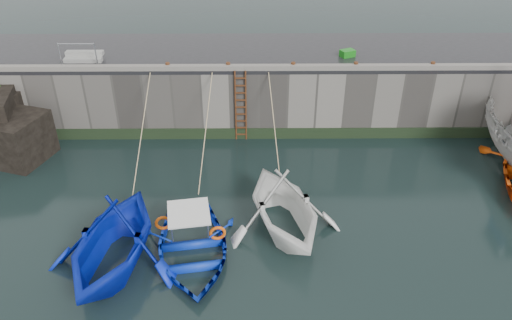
{
  "coord_description": "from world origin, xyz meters",
  "views": [
    {
      "loc": [
        -1.5,
        -9.36,
        10.85
      ],
      "look_at": [
        -1.38,
        6.21,
        1.2
      ],
      "focal_mm": 35.0,
      "sensor_mm": 36.0,
      "label": 1
    }
  ],
  "objects_px": {
    "bollard_e": "(433,65)",
    "boat_near_white": "(117,264)",
    "fish_crate": "(347,53)",
    "bollard_a": "(168,66)",
    "bollard_c": "(293,65)",
    "bollard_d": "(356,65)",
    "boat_near_blacktrim": "(283,228)",
    "ladder": "(241,106)",
    "bollard_b": "(228,66)",
    "boat_near_blue": "(192,253)"
  },
  "relations": [
    {
      "from": "bollard_e",
      "to": "boat_near_white",
      "type": "bearing_deg",
      "value": -144.99
    },
    {
      "from": "fish_crate",
      "to": "bollard_a",
      "type": "xyz_separation_m",
      "value": [
        -7.69,
        -1.43,
        -0.01
      ]
    },
    {
      "from": "boat_near_white",
      "to": "bollard_e",
      "type": "xyz_separation_m",
      "value": [
        11.7,
        8.19,
        3.3
      ]
    },
    {
      "from": "bollard_a",
      "to": "bollard_c",
      "type": "height_order",
      "value": "same"
    },
    {
      "from": "bollard_d",
      "to": "boat_near_blacktrim",
      "type": "bearing_deg",
      "value": -116.82
    },
    {
      "from": "ladder",
      "to": "boat_near_white",
      "type": "relative_size",
      "value": 0.65
    },
    {
      "from": "boat_near_blacktrim",
      "to": "bollard_b",
      "type": "distance_m",
      "value": 7.56
    },
    {
      "from": "bollard_c",
      "to": "bollard_d",
      "type": "xyz_separation_m",
      "value": [
        2.6,
        0.0,
        0.0
      ]
    },
    {
      "from": "ladder",
      "to": "bollard_d",
      "type": "xyz_separation_m",
      "value": [
        4.8,
        0.34,
        1.71
      ]
    },
    {
      "from": "boat_near_white",
      "to": "bollard_b",
      "type": "bearing_deg",
      "value": 77.03
    },
    {
      "from": "boat_near_blacktrim",
      "to": "bollard_c",
      "type": "height_order",
      "value": "bollard_c"
    },
    {
      "from": "bollard_a",
      "to": "bollard_b",
      "type": "height_order",
      "value": "same"
    },
    {
      "from": "bollard_a",
      "to": "bollard_d",
      "type": "xyz_separation_m",
      "value": [
        7.8,
        0.0,
        0.0
      ]
    },
    {
      "from": "bollard_b",
      "to": "fish_crate",
      "type": "bearing_deg",
      "value": 15.44
    },
    {
      "from": "boat_near_blue",
      "to": "bollard_b",
      "type": "distance_m",
      "value": 8.45
    },
    {
      "from": "fish_crate",
      "to": "boat_near_white",
      "type": "bearing_deg",
      "value": -155.47
    },
    {
      "from": "bollard_b",
      "to": "boat_near_blue",
      "type": "bearing_deg",
      "value": -96.86
    },
    {
      "from": "fish_crate",
      "to": "boat_near_blue",
      "type": "bearing_deg",
      "value": -148.14
    },
    {
      "from": "bollard_c",
      "to": "bollard_d",
      "type": "distance_m",
      "value": 2.6
    },
    {
      "from": "bollard_c",
      "to": "ladder",
      "type": "bearing_deg",
      "value": -171.33
    },
    {
      "from": "boat_near_blue",
      "to": "fish_crate",
      "type": "relative_size",
      "value": 7.66
    },
    {
      "from": "ladder",
      "to": "fish_crate",
      "type": "height_order",
      "value": "fish_crate"
    },
    {
      "from": "ladder",
      "to": "boat_near_blacktrim",
      "type": "distance_m",
      "value": 6.54
    },
    {
      "from": "bollard_d",
      "to": "bollard_e",
      "type": "xyz_separation_m",
      "value": [
        3.2,
        0.0,
        0.0
      ]
    },
    {
      "from": "bollard_c",
      "to": "bollard_d",
      "type": "relative_size",
      "value": 1.0
    },
    {
      "from": "fish_crate",
      "to": "bollard_e",
      "type": "distance_m",
      "value": 3.61
    },
    {
      "from": "bollard_e",
      "to": "ladder",
      "type": "bearing_deg",
      "value": -177.6
    },
    {
      "from": "bollard_a",
      "to": "bollard_b",
      "type": "xyz_separation_m",
      "value": [
        2.5,
        0.0,
        0.0
      ]
    },
    {
      "from": "bollard_a",
      "to": "ladder",
      "type": "bearing_deg",
      "value": -6.38
    },
    {
      "from": "bollard_c",
      "to": "bollard_e",
      "type": "relative_size",
      "value": 1.0
    },
    {
      "from": "ladder",
      "to": "boat_near_blue",
      "type": "height_order",
      "value": "ladder"
    },
    {
      "from": "bollard_c",
      "to": "boat_near_white",
      "type": "bearing_deg",
      "value": -125.76
    },
    {
      "from": "boat_near_white",
      "to": "boat_near_blue",
      "type": "relative_size",
      "value": 1.07
    },
    {
      "from": "ladder",
      "to": "bollard_c",
      "type": "distance_m",
      "value": 2.81
    },
    {
      "from": "boat_near_white",
      "to": "bollard_e",
      "type": "height_order",
      "value": "bollard_e"
    },
    {
      "from": "boat_near_white",
      "to": "bollard_a",
      "type": "xyz_separation_m",
      "value": [
        0.7,
        8.19,
        3.3
      ]
    },
    {
      "from": "boat_near_white",
      "to": "boat_near_blue",
      "type": "xyz_separation_m",
      "value": [
        2.27,
        0.47,
        0.0
      ]
    },
    {
      "from": "ladder",
      "to": "fish_crate",
      "type": "xyz_separation_m",
      "value": [
        4.69,
        1.77,
        1.72
      ]
    },
    {
      "from": "bollard_c",
      "to": "boat_near_blacktrim",
      "type": "bearing_deg",
      "value": -96.03
    },
    {
      "from": "ladder",
      "to": "boat_near_blue",
      "type": "bearing_deg",
      "value": -100.95
    },
    {
      "from": "boat_near_blacktrim",
      "to": "ladder",
      "type": "bearing_deg",
      "value": 87.62
    },
    {
      "from": "fish_crate",
      "to": "bollard_c",
      "type": "xyz_separation_m",
      "value": [
        -2.49,
        -1.43,
        -0.01
      ]
    },
    {
      "from": "boat_near_white",
      "to": "bollard_e",
      "type": "distance_m",
      "value": 14.66
    },
    {
      "from": "bollard_b",
      "to": "bollard_d",
      "type": "relative_size",
      "value": 1.0
    },
    {
      "from": "fish_crate",
      "to": "bollard_c",
      "type": "height_order",
      "value": "fish_crate"
    },
    {
      "from": "bollard_a",
      "to": "bollard_c",
      "type": "bearing_deg",
      "value": 0.0
    },
    {
      "from": "boat_near_white",
      "to": "fish_crate",
      "type": "relative_size",
      "value": 8.17
    },
    {
      "from": "fish_crate",
      "to": "bollard_c",
      "type": "relative_size",
      "value": 2.17
    },
    {
      "from": "fish_crate",
      "to": "bollard_a",
      "type": "relative_size",
      "value": 2.17
    },
    {
      "from": "boat_near_blue",
      "to": "fish_crate",
      "type": "xyz_separation_m",
      "value": [
        6.12,
        9.16,
        3.31
      ]
    }
  ]
}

